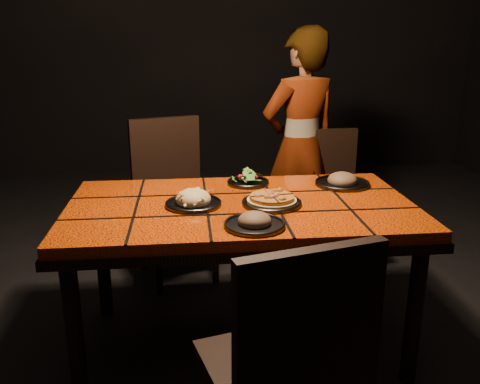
{
  "coord_description": "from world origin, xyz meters",
  "views": [
    {
      "loc": [
        -0.24,
        -2.23,
        1.5
      ],
      "look_at": [
        -0.01,
        -0.05,
        0.82
      ],
      "focal_mm": 38.0,
      "sensor_mm": 36.0,
      "label": 1
    }
  ],
  "objects": [
    {
      "name": "room_shell",
      "position": [
        0.0,
        0.0,
        1.5
      ],
      "size": [
        6.04,
        7.04,
        3.08
      ],
      "color": "black",
      "rests_on": "ground"
    },
    {
      "name": "dining_table",
      "position": [
        0.0,
        0.0,
        0.67
      ],
      "size": [
        1.62,
        0.92,
        0.75
      ],
      "color": "#E04607",
      "rests_on": "ground"
    },
    {
      "name": "chair_near",
      "position": [
        0.05,
        -0.95,
        0.56
      ],
      "size": [
        0.54,
        0.54,
        0.97
      ],
      "rotation": [
        0.0,
        0.0,
        3.4
      ],
      "color": "black",
      "rests_on": "ground"
    },
    {
      "name": "chair_far_left",
      "position": [
        -0.35,
        0.88,
        0.57
      ],
      "size": [
        0.57,
        0.57,
        1.0
      ],
      "rotation": [
        0.0,
        0.0,
        0.33
      ],
      "color": "black",
      "rests_on": "ground"
    },
    {
      "name": "chair_far_right",
      "position": [
        0.69,
        0.91,
        0.52
      ],
      "size": [
        0.42,
        0.42,
        0.9
      ],
      "rotation": [
        0.0,
        0.0,
        0.02
      ],
      "color": "black",
      "rests_on": "ground"
    },
    {
      "name": "diner",
      "position": [
        0.51,
        1.03,
        0.78
      ],
      "size": [
        0.66,
        0.55,
        1.56
      ],
      "primitive_type": "imported",
      "rotation": [
        0.0,
        0.0,
        3.51
      ],
      "color": "brown",
      "rests_on": "ground"
    },
    {
      "name": "plate_pizza",
      "position": [
        0.14,
        -0.04,
        0.77
      ],
      "size": [
        0.28,
        0.28,
        0.04
      ],
      "color": "#38393E",
      "rests_on": "dining_table"
    },
    {
      "name": "plate_pasta",
      "position": [
        -0.22,
        -0.01,
        0.77
      ],
      "size": [
        0.26,
        0.26,
        0.08
      ],
      "color": "#38393E",
      "rests_on": "dining_table"
    },
    {
      "name": "plate_salad",
      "position": [
        0.07,
        0.31,
        0.78
      ],
      "size": [
        0.22,
        0.22,
        0.07
      ],
      "color": "#38393E",
      "rests_on": "dining_table"
    },
    {
      "name": "plate_mushroom_a",
      "position": [
        0.02,
        -0.31,
        0.77
      ],
      "size": [
        0.25,
        0.25,
        0.08
      ],
      "color": "#38393E",
      "rests_on": "dining_table"
    },
    {
      "name": "plate_mushroom_b",
      "position": [
        0.56,
        0.24,
        0.77
      ],
      "size": [
        0.28,
        0.28,
        0.09
      ],
      "color": "#38393E",
      "rests_on": "dining_table"
    }
  ]
}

